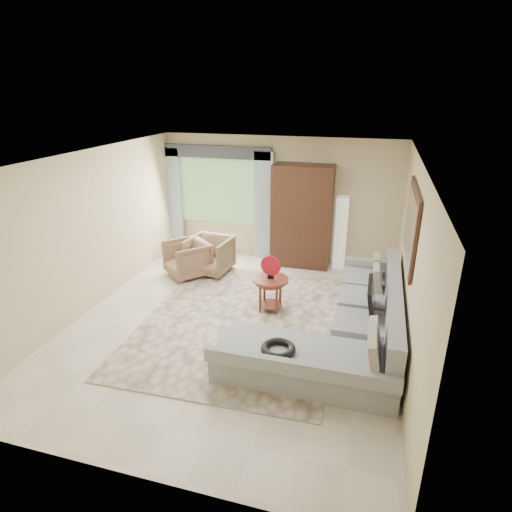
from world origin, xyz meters
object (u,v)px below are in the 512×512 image
(potted_plant, at_px, (179,246))
(armoire, at_px, (302,216))
(armchair_right, at_px, (210,255))
(tv_screen, at_px, (372,299))
(armchair_left, at_px, (187,259))
(sectional_sofa, at_px, (349,330))
(coffee_table, at_px, (270,294))
(floor_lamp, at_px, (341,233))

(potted_plant, relative_size, armoire, 0.27)
(armchair_right, height_order, potted_plant, armchair_right)
(tv_screen, distance_m, armoire, 3.11)
(armchair_right, bearing_deg, armchair_left, -137.73)
(sectional_sofa, xyz_separation_m, tv_screen, (0.27, 0.20, 0.44))
(armchair_right, bearing_deg, sectional_sofa, -27.93)
(coffee_table, bearing_deg, armchair_right, 142.22)
(sectional_sofa, bearing_deg, armchair_left, 152.75)
(potted_plant, bearing_deg, armchair_right, -30.46)
(sectional_sofa, distance_m, armchair_right, 3.50)
(sectional_sofa, height_order, coffee_table, sectional_sofa)
(potted_plant, bearing_deg, floor_lamp, 7.73)
(coffee_table, relative_size, armchair_right, 0.72)
(armchair_right, bearing_deg, armoire, 35.41)
(tv_screen, bearing_deg, coffee_table, 161.30)
(sectional_sofa, xyz_separation_m, armoire, (-1.23, 2.90, 0.77))
(coffee_table, relative_size, armchair_left, 0.76)
(sectional_sofa, height_order, armchair_right, sectional_sofa)
(armchair_left, bearing_deg, coffee_table, 15.64)
(armchair_right, distance_m, potted_plant, 1.08)
(armchair_right, height_order, armoire, armoire)
(potted_plant, xyz_separation_m, floor_lamp, (3.40, 0.46, 0.47))
(tv_screen, distance_m, floor_lamp, 2.85)
(tv_screen, bearing_deg, floor_lamp, 104.22)
(tv_screen, relative_size, armoire, 0.35)
(tv_screen, bearing_deg, potted_plant, 150.70)
(armchair_left, height_order, floor_lamp, floor_lamp)
(sectional_sofa, xyz_separation_m, armchair_right, (-2.91, 1.95, 0.09))
(sectional_sofa, distance_m, armchair_left, 3.68)
(coffee_table, xyz_separation_m, armchair_left, (-1.93, 0.94, 0.05))
(armchair_right, distance_m, armoire, 2.04)
(sectional_sofa, height_order, armchair_left, sectional_sofa)
(sectional_sofa, distance_m, tv_screen, 0.55)
(potted_plant, distance_m, floor_lamp, 3.46)
(tv_screen, xyz_separation_m, floor_lamp, (-0.70, 2.76, 0.03))
(coffee_table, bearing_deg, potted_plant, 144.80)
(sectional_sofa, bearing_deg, armchair_right, 146.13)
(sectional_sofa, xyz_separation_m, armchair_left, (-3.27, 1.68, 0.07))
(coffee_table, distance_m, potted_plant, 3.04)
(armchair_right, bearing_deg, floor_lamp, 28.06)
(sectional_sofa, distance_m, armoire, 3.24)
(coffee_table, relative_size, potted_plant, 1.05)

